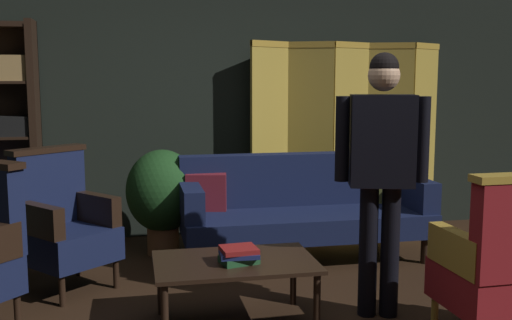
% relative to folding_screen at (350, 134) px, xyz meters
% --- Properties ---
extents(back_wall, '(7.20, 0.10, 2.80)m').
position_rel_folding_screen_xyz_m(back_wall, '(-1.28, 0.17, 0.41)').
color(back_wall, black).
rests_on(back_wall, ground_plane).
extents(folding_screen, '(2.10, 0.32, 1.90)m').
position_rel_folding_screen_xyz_m(folding_screen, '(0.00, 0.00, 0.00)').
color(folding_screen, '#B29338').
rests_on(folding_screen, ground_plane).
extents(velvet_couch, '(2.12, 0.78, 0.88)m').
position_rel_folding_screen_xyz_m(velvet_couch, '(-0.73, -0.83, -0.53)').
color(velvet_couch, black).
rests_on(velvet_couch, ground_plane).
extents(coffee_table, '(1.00, 0.64, 0.42)m').
position_rel_folding_screen_xyz_m(coffee_table, '(-1.55, -2.17, -0.61)').
color(coffee_table, black).
rests_on(coffee_table, ground_plane).
extents(armchair_gilt_accent, '(0.60, 0.59, 1.04)m').
position_rel_folding_screen_xyz_m(armchair_gilt_accent, '(-0.12, -2.78, -0.50)').
color(armchair_gilt_accent, '#B78E33').
rests_on(armchair_gilt_accent, ground_plane).
extents(armchair_wing_left, '(0.81, 0.81, 1.04)m').
position_rel_folding_screen_xyz_m(armchair_wing_left, '(-2.67, -1.25, -0.50)').
color(armchair_wing_left, black).
rests_on(armchair_wing_left, ground_plane).
extents(standing_figure, '(0.57, 0.31, 1.70)m').
position_rel_folding_screen_xyz_m(standing_figure, '(-0.61, -2.20, 0.04)').
color(standing_figure, black).
rests_on(standing_figure, ground_plane).
extents(potted_plant, '(0.63, 0.63, 0.93)m').
position_rel_folding_screen_xyz_m(potted_plant, '(-1.91, -0.50, -0.45)').
color(potted_plant, brown).
rests_on(potted_plant, ground_plane).
extents(book_green_cloth, '(0.25, 0.20, 0.04)m').
position_rel_folding_screen_xyz_m(book_green_cloth, '(-1.54, -2.23, -0.54)').
color(book_green_cloth, '#1E4C28').
rests_on(book_green_cloth, coffee_table).
extents(book_navy_cloth, '(0.24, 0.20, 0.03)m').
position_rel_folding_screen_xyz_m(book_navy_cloth, '(-1.54, -2.23, -0.51)').
color(book_navy_cloth, navy).
rests_on(book_navy_cloth, book_green_cloth).
extents(book_red_leather, '(0.23, 0.21, 0.03)m').
position_rel_folding_screen_xyz_m(book_red_leather, '(-1.54, -2.23, -0.48)').
color(book_red_leather, maroon).
rests_on(book_red_leather, book_navy_cloth).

